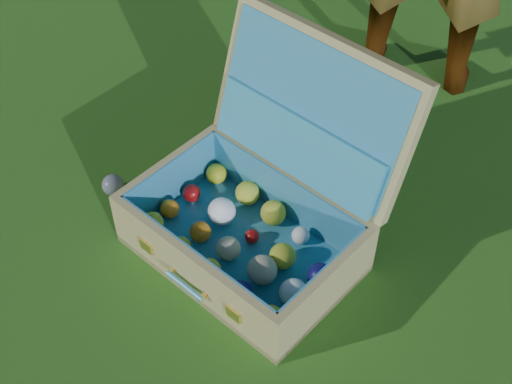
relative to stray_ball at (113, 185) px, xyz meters
name	(u,v)px	position (x,y,z in m)	size (l,w,h in m)	color
ground	(252,216)	(0.42, 0.11, -0.03)	(60.00, 60.00, 0.00)	#215114
stray_ball	(113,185)	(0.00, 0.00, 0.00)	(0.07, 0.07, 0.07)	teal
suitcase	(265,198)	(0.49, 0.06, 0.13)	(0.73, 0.70, 0.57)	tan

